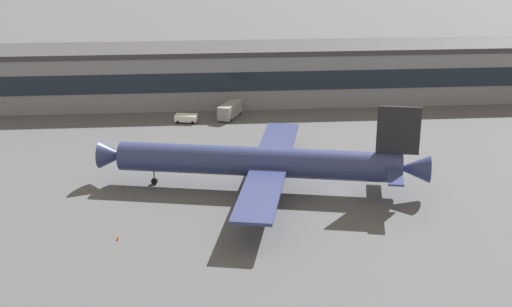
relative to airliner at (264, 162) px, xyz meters
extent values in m
plane|color=#4C4F54|center=(12.25, -2.50, -4.91)|extent=(600.00, 600.00, 0.00)
cube|color=gray|center=(12.25, 58.15, 1.30)|extent=(198.55, 16.58, 12.41)
cube|color=#38383D|center=(12.25, 58.15, 8.10)|extent=(202.52, 16.92, 1.20)
cube|color=#192333|center=(12.25, 49.81, 1.92)|extent=(194.58, 0.16, 4.47)
cylinder|color=navy|center=(-0.91, 0.20, 0.01)|extent=(47.16, 15.02, 4.91)
cone|color=navy|center=(-25.39, 5.64, 0.01)|extent=(5.32, 5.51, 4.66)
cone|color=navy|center=(23.82, -5.29, 0.01)|extent=(6.23, 5.48, 4.42)
cube|color=black|center=(21.17, -4.70, 6.39)|extent=(6.81, 1.98, 7.85)
cube|color=navy|center=(19.51, -9.86, 0.75)|extent=(4.26, 9.14, 0.30)
cube|color=navy|center=(21.85, 0.68, 0.75)|extent=(4.26, 9.14, 0.30)
cube|color=navy|center=(-1.79, -13.00, -0.48)|extent=(10.46, 22.04, 0.50)
cube|color=navy|center=(3.88, 12.53, -0.48)|extent=(10.46, 22.04, 0.50)
cylinder|color=#99999E|center=(-2.07, -9.67, -2.23)|extent=(4.54, 3.51, 2.70)
cylinder|color=#99999E|center=(2.21, 9.64, -2.23)|extent=(4.54, 3.51, 2.70)
cylinder|color=black|center=(-18.42, 4.09, -4.36)|extent=(1.18, 0.73, 1.10)
cylinder|color=slate|center=(-18.42, 4.09, -2.85)|extent=(0.24, 0.24, 2.47)
cylinder|color=black|center=(0.92, -2.47, -4.36)|extent=(1.18, 0.73, 1.10)
cylinder|color=slate|center=(0.92, -2.47, -2.85)|extent=(0.24, 0.24, 2.47)
cylinder|color=black|center=(1.88, 1.85, -4.36)|extent=(1.18, 0.73, 1.10)
cylinder|color=slate|center=(1.88, 1.85, -2.85)|extent=(0.24, 0.24, 2.47)
cube|color=gray|center=(-3.38, 43.66, -3.06)|extent=(5.99, 8.81, 3.00)
cube|color=black|center=(-2.44, 45.77, -2.46)|extent=(3.55, 3.74, 0.75)
cylinder|color=black|center=(-3.33, 46.86, -4.56)|extent=(0.56, 0.76, 0.70)
cylinder|color=black|center=(-1.03, 45.83, -4.56)|extent=(0.56, 0.76, 0.70)
cylinder|color=black|center=(-5.74, 41.50, -4.56)|extent=(0.56, 0.76, 0.70)
cylinder|color=black|center=(-3.44, 40.46, -4.56)|extent=(0.56, 0.76, 0.70)
cube|color=white|center=(-13.18, 41.01, -3.86)|extent=(5.20, 3.46, 1.40)
cube|color=black|center=(-11.89, 40.76, -3.58)|extent=(2.10, 2.67, 0.35)
cylinder|color=black|center=(-11.31, 41.84, -4.56)|extent=(0.74, 0.43, 0.70)
cylinder|color=black|center=(-11.75, 39.54, -4.56)|extent=(0.74, 0.43, 0.70)
cylinder|color=black|center=(-14.61, 42.47, -4.56)|extent=(0.74, 0.43, 0.70)
cylinder|color=black|center=(-15.05, 40.18, -4.56)|extent=(0.74, 0.43, 0.70)
cone|color=#F2590C|center=(-22.63, -17.46, -4.63)|extent=(0.44, 0.44, 0.55)
camera|label=1|loc=(-10.98, -111.45, 40.15)|focal=50.27mm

